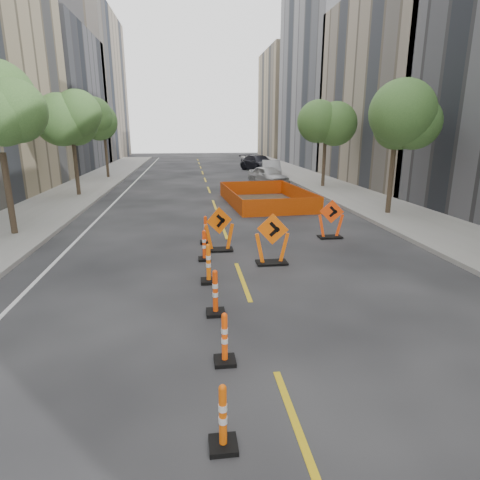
{
  "coord_description": "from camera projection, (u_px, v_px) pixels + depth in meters",
  "views": [
    {
      "loc": [
        -1.43,
        -6.56,
        4.13
      ],
      "look_at": [
        -0.03,
        4.36,
        1.1
      ],
      "focal_mm": 30.0,
      "sensor_mm": 36.0,
      "label": 1
    }
  ],
  "objects": [
    {
      "name": "ground_plane",
      "position": [
        271.0,
        357.0,
        7.54
      ],
      "size": [
        140.0,
        140.0,
        0.0
      ],
      "primitive_type": "plane",
      "color": "black"
    },
    {
      "name": "sidewalk_left",
      "position": [
        19.0,
        224.0,
        17.89
      ],
      "size": [
        4.0,
        90.0,
        0.15
      ],
      "primitive_type": "cube",
      "color": "gray",
      "rests_on": "ground"
    },
    {
      "name": "sidewalk_right",
      "position": [
        399.0,
        214.0,
        20.1
      ],
      "size": [
        4.0,
        90.0,
        0.15
      ],
      "primitive_type": "cube",
      "color": "gray",
      "rests_on": "ground"
    },
    {
      "name": "bld_left_d",
      "position": [
        33.0,
        101.0,
        41.08
      ],
      "size": [
        12.0,
        16.0,
        14.0
      ],
      "primitive_type": "cube",
      "color": "#4C4C51",
      "rests_on": "ground"
    },
    {
      "name": "bld_left_e",
      "position": [
        73.0,
        86.0,
        55.97
      ],
      "size": [
        12.0,
        20.0,
        20.0
      ],
      "primitive_type": "cube",
      "color": "gray",
      "rests_on": "ground"
    },
    {
      "name": "bld_right_c",
      "position": [
        429.0,
        91.0,
        30.54
      ],
      "size": [
        12.0,
        16.0,
        14.0
      ],
      "primitive_type": "cube",
      "color": "gray",
      "rests_on": "ground"
    },
    {
      "name": "bld_right_d",
      "position": [
        348.0,
        76.0,
        45.42
      ],
      "size": [
        12.0,
        18.0,
        20.0
      ],
      "primitive_type": "cube",
      "color": "gray",
      "rests_on": "ground"
    },
    {
      "name": "bld_right_e",
      "position": [
        303.0,
        105.0,
        63.55
      ],
      "size": [
        12.0,
        14.0,
        16.0
      ],
      "primitive_type": "cube",
      "color": "tan",
      "rests_on": "ground"
    },
    {
      "name": "tree_l_c",
      "position": [
        71.0,
        123.0,
        24.44
      ],
      "size": [
        2.8,
        2.8,
        5.95
      ],
      "color": "#382B1E",
      "rests_on": "ground"
    },
    {
      "name": "tree_l_d",
      "position": [
        104.0,
        125.0,
        34.0
      ],
      "size": [
        2.8,
        2.8,
        5.95
      ],
      "color": "#382B1E",
      "rests_on": "ground"
    },
    {
      "name": "tree_r_b",
      "position": [
        397.0,
        121.0,
        18.85
      ],
      "size": [
        2.8,
        2.8,
        5.95
      ],
      "color": "#382B1E",
      "rests_on": "ground"
    },
    {
      "name": "tree_r_c",
      "position": [
        326.0,
        124.0,
        28.41
      ],
      "size": [
        2.8,
        2.8,
        5.95
      ],
      "color": "#382B1E",
      "rests_on": "ground"
    },
    {
      "name": "channelizer_1",
      "position": [
        223.0,
        417.0,
        5.27
      ],
      "size": [
        0.38,
        0.38,
        0.97
      ],
      "primitive_type": null,
      "color": "#D75209",
      "rests_on": "ground"
    },
    {
      "name": "channelizer_2",
      "position": [
        225.0,
        338.0,
        7.23
      ],
      "size": [
        0.39,
        0.39,
        1.0
      ],
      "primitive_type": null,
      "color": "#FF4E0A",
      "rests_on": "ground"
    },
    {
      "name": "channelizer_3",
      "position": [
        215.0,
        292.0,
        9.15
      ],
      "size": [
        0.43,
        0.43,
        1.09
      ],
      "primitive_type": null,
      "color": "#E03F09",
      "rests_on": "ground"
    },
    {
      "name": "channelizer_4",
      "position": [
        208.0,
        263.0,
        11.08
      ],
      "size": [
        0.45,
        0.45,
        1.13
      ],
      "primitive_type": null,
      "color": "#F6630A",
      "rests_on": "ground"
    },
    {
      "name": "channelizer_5",
      "position": [
        204.0,
        245.0,
        13.03
      ],
      "size": [
        0.4,
        0.4,
        1.01
      ],
      "primitive_type": null,
      "color": "#F33E0A",
      "rests_on": "ground"
    },
    {
      "name": "channelizer_6",
      "position": [
        206.0,
        230.0,
        14.98
      ],
      "size": [
        0.42,
        0.42,
        1.05
      ],
      "primitive_type": null,
      "color": "#FE430A",
      "rests_on": "ground"
    },
    {
      "name": "chevron_sign_left",
      "position": [
        219.0,
        229.0,
        13.98
      ],
      "size": [
        1.19,
        0.93,
        1.57
      ],
      "primitive_type": null,
      "rotation": [
        0.0,
        0.0,
        0.33
      ],
      "color": "#ED5C0A",
      "rests_on": "ground"
    },
    {
      "name": "chevron_sign_center",
      "position": [
        272.0,
        239.0,
        12.58
      ],
      "size": [
        1.25,
        0.97,
        1.64
      ],
      "primitive_type": null,
      "rotation": [
        0.0,
        0.0,
        -0.33
      ],
      "color": "#F8600A",
      "rests_on": "ground"
    },
    {
      "name": "chevron_sign_right",
      "position": [
        331.0,
        219.0,
        15.67
      ],
      "size": [
        1.14,
        0.85,
        1.53
      ],
      "primitive_type": null,
      "rotation": [
        0.0,
        0.0,
        -0.26
      ],
      "color": "#FC420A",
      "rests_on": "ground"
    },
    {
      "name": "safety_fence",
      "position": [
        265.0,
        196.0,
        23.14
      ],
      "size": [
        4.62,
        7.32,
        0.88
      ],
      "primitive_type": null,
      "rotation": [
        0.0,
        0.0,
        0.07
      ],
      "color": "red",
      "rests_on": "ground"
    },
    {
      "name": "parked_car_near",
      "position": [
        268.0,
        176.0,
        31.04
      ],
      "size": [
        3.03,
        4.53,
        1.43
      ],
      "primitive_type": "imported",
      "rotation": [
        0.0,
        0.0,
        0.35
      ],
      "color": "#B3B3B5",
      "rests_on": "ground"
    },
    {
      "name": "parked_car_mid",
      "position": [
        271.0,
        169.0,
        35.95
      ],
      "size": [
        2.25,
        4.74,
        1.5
      ],
      "primitive_type": "imported",
      "rotation": [
        0.0,
        0.0,
        -0.15
      ],
      "color": "gray",
      "rests_on": "ground"
    },
    {
      "name": "parked_car_far",
      "position": [
        259.0,
        163.0,
        41.74
      ],
      "size": [
        4.04,
        5.93,
        1.59
      ],
      "primitive_type": "imported",
      "rotation": [
        0.0,
        0.0,
        0.36
      ],
      "color": "black",
      "rests_on": "ground"
    }
  ]
}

